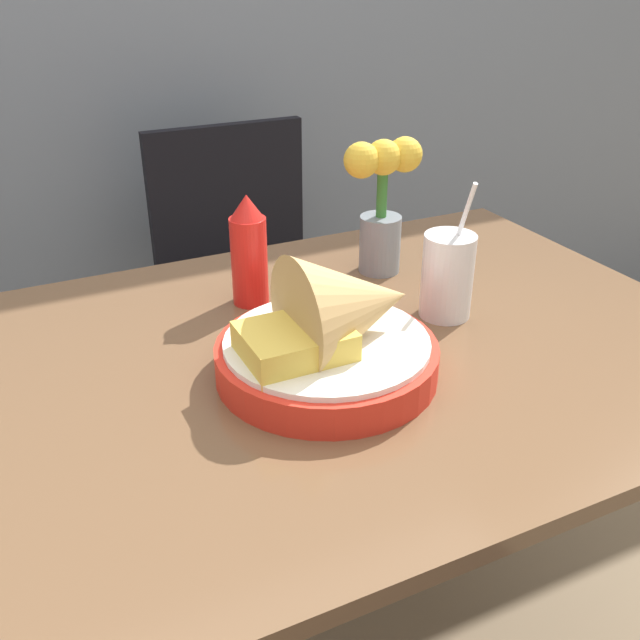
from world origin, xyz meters
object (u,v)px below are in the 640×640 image
(food_basket, at_px, (336,333))
(drink_cup, at_px, (447,278))
(ketchup_bottle, at_px, (249,252))
(flower_vase, at_px, (382,198))
(chair_far_window, at_px, (243,278))

(food_basket, distance_m, drink_cup, 0.24)
(food_basket, bearing_deg, ketchup_bottle, 95.79)
(drink_cup, height_order, flower_vase, flower_vase)
(chair_far_window, distance_m, drink_cup, 0.82)
(drink_cup, bearing_deg, ketchup_bottle, 145.68)
(ketchup_bottle, relative_size, drink_cup, 0.82)
(chair_far_window, distance_m, food_basket, 0.91)
(ketchup_bottle, distance_m, flower_vase, 0.25)
(food_basket, bearing_deg, drink_cup, 18.71)
(food_basket, xyz_separation_m, flower_vase, (0.22, 0.27, 0.07))
(chair_far_window, height_order, ketchup_bottle, ketchup_bottle)
(drink_cup, bearing_deg, food_basket, -161.29)
(chair_far_window, height_order, flower_vase, flower_vase)
(chair_far_window, xyz_separation_m, flower_vase, (0.06, -0.57, 0.37))
(chair_far_window, bearing_deg, food_basket, -101.23)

